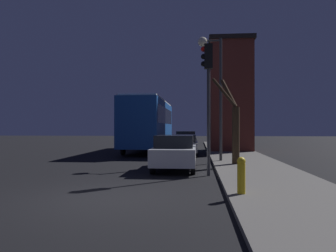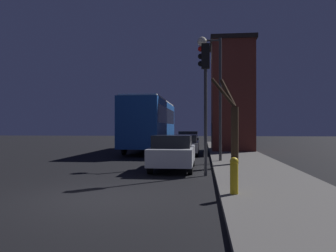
{
  "view_description": "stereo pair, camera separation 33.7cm",
  "coord_description": "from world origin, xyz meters",
  "px_view_note": "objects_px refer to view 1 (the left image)",
  "views": [
    {
      "loc": [
        2.32,
        -8.04,
        1.76
      ],
      "look_at": [
        0.72,
        9.67,
        1.84
      ],
      "focal_mm": 35.0,
      "sensor_mm": 36.0,
      "label": 1
    },
    {
      "loc": [
        2.65,
        -8.01,
        1.76
      ],
      "look_at": [
        0.72,
        9.67,
        1.84
      ],
      "focal_mm": 35.0,
      "sensor_mm": 36.0,
      "label": 2
    }
  ],
  "objects_px": {
    "car_mid_lane": "(184,144)",
    "car_far_lane": "(186,139)",
    "car_near_lane": "(175,152)",
    "bare_tree": "(234,124)",
    "bus": "(149,121)",
    "traffic_light": "(208,82)",
    "fire_hydrant": "(241,174)",
    "streetlamp": "(212,71)"
  },
  "relations": [
    {
      "from": "bus",
      "to": "car_mid_lane",
      "type": "relative_size",
      "value": 2.46
    },
    {
      "from": "car_near_lane",
      "to": "car_mid_lane",
      "type": "height_order",
      "value": "car_near_lane"
    },
    {
      "from": "traffic_light",
      "to": "car_mid_lane",
      "type": "distance_m",
      "value": 9.58
    },
    {
      "from": "car_far_lane",
      "to": "bus",
      "type": "bearing_deg",
      "value": -114.08
    },
    {
      "from": "fire_hydrant",
      "to": "car_near_lane",
      "type": "bearing_deg",
      "value": 110.7
    },
    {
      "from": "traffic_light",
      "to": "streetlamp",
      "type": "bearing_deg",
      "value": 85.46
    },
    {
      "from": "car_mid_lane",
      "to": "car_far_lane",
      "type": "bearing_deg",
      "value": 91.04
    },
    {
      "from": "bare_tree",
      "to": "fire_hydrant",
      "type": "bearing_deg",
      "value": -94.62
    },
    {
      "from": "bare_tree",
      "to": "fire_hydrant",
      "type": "xyz_separation_m",
      "value": [
        -0.55,
        -6.84,
        -1.34
      ]
    },
    {
      "from": "bare_tree",
      "to": "fire_hydrant",
      "type": "height_order",
      "value": "bare_tree"
    },
    {
      "from": "bus",
      "to": "car_far_lane",
      "type": "xyz_separation_m",
      "value": [
        2.54,
        5.68,
        -1.48
      ]
    },
    {
      "from": "bus",
      "to": "car_far_lane",
      "type": "height_order",
      "value": "bus"
    },
    {
      "from": "car_mid_lane",
      "to": "car_far_lane",
      "type": "height_order",
      "value": "car_far_lane"
    },
    {
      "from": "traffic_light",
      "to": "car_far_lane",
      "type": "relative_size",
      "value": 1.12
    },
    {
      "from": "car_near_lane",
      "to": "traffic_light",
      "type": "bearing_deg",
      "value": -49.66
    },
    {
      "from": "traffic_light",
      "to": "bus",
      "type": "xyz_separation_m",
      "value": [
        -3.95,
        12.13,
        -1.2
      ]
    },
    {
      "from": "bus",
      "to": "car_near_lane",
      "type": "distance_m",
      "value": 11.02
    },
    {
      "from": "bus",
      "to": "bare_tree",
      "type": "bearing_deg",
      "value": -60.13
    },
    {
      "from": "traffic_light",
      "to": "car_mid_lane",
      "type": "xyz_separation_m",
      "value": [
        -1.25,
        9.09,
        -2.74
      ]
    },
    {
      "from": "car_far_lane",
      "to": "traffic_light",
      "type": "bearing_deg",
      "value": -85.46
    },
    {
      "from": "traffic_light",
      "to": "bus",
      "type": "distance_m",
      "value": 12.81
    },
    {
      "from": "car_mid_lane",
      "to": "car_near_lane",
      "type": "bearing_deg",
      "value": -90.36
    },
    {
      "from": "bare_tree",
      "to": "car_near_lane",
      "type": "xyz_separation_m",
      "value": [
        -2.56,
        -1.52,
        -1.19
      ]
    },
    {
      "from": "traffic_light",
      "to": "bare_tree",
      "type": "relative_size",
      "value": 1.22
    },
    {
      "from": "bare_tree",
      "to": "bus",
      "type": "distance_m",
      "value": 10.47
    },
    {
      "from": "car_near_lane",
      "to": "fire_hydrant",
      "type": "distance_m",
      "value": 5.69
    },
    {
      "from": "bare_tree",
      "to": "car_far_lane",
      "type": "bearing_deg",
      "value": 100.28
    },
    {
      "from": "traffic_light",
      "to": "bare_tree",
      "type": "height_order",
      "value": "traffic_light"
    },
    {
      "from": "car_mid_lane",
      "to": "car_far_lane",
      "type": "xyz_separation_m",
      "value": [
        -0.16,
        8.72,
        0.06
      ]
    },
    {
      "from": "traffic_light",
      "to": "car_near_lane",
      "type": "height_order",
      "value": "traffic_light"
    },
    {
      "from": "traffic_light",
      "to": "car_near_lane",
      "type": "distance_m",
      "value": 3.35
    },
    {
      "from": "streetlamp",
      "to": "bare_tree",
      "type": "height_order",
      "value": "streetlamp"
    },
    {
      "from": "bare_tree",
      "to": "bus",
      "type": "bearing_deg",
      "value": 119.87
    },
    {
      "from": "car_mid_lane",
      "to": "fire_hydrant",
      "type": "distance_m",
      "value": 13.02
    },
    {
      "from": "car_near_lane",
      "to": "bare_tree",
      "type": "bearing_deg",
      "value": 30.67
    },
    {
      "from": "bus",
      "to": "car_near_lane",
      "type": "relative_size",
      "value": 2.82
    },
    {
      "from": "streetlamp",
      "to": "car_mid_lane",
      "type": "xyz_separation_m",
      "value": [
        -1.6,
        4.69,
        -3.9
      ]
    },
    {
      "from": "streetlamp",
      "to": "car_far_lane",
      "type": "relative_size",
      "value": 1.43
    },
    {
      "from": "traffic_light",
      "to": "fire_hydrant",
      "type": "height_order",
      "value": "traffic_light"
    },
    {
      "from": "traffic_light",
      "to": "car_mid_lane",
      "type": "height_order",
      "value": "traffic_light"
    },
    {
      "from": "car_near_lane",
      "to": "fire_hydrant",
      "type": "xyz_separation_m",
      "value": [
        2.01,
        -5.32,
        -0.15
      ]
    },
    {
      "from": "car_mid_lane",
      "to": "fire_hydrant",
      "type": "height_order",
      "value": "car_mid_lane"
    }
  ]
}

